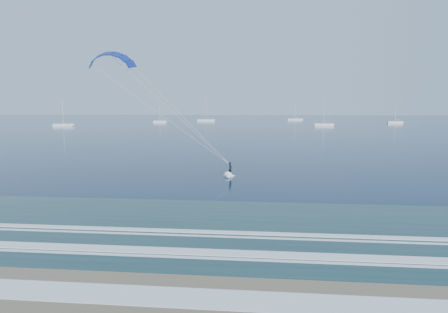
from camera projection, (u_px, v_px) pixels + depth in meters
ground at (144, 293)px, 19.09m from camera, size 900.00×900.00×0.00m
kitesurfer_rig at (171, 110)px, 49.38m from camera, size 18.81×5.92×16.52m
sailboat_0 at (63, 125)px, 187.41m from camera, size 9.49×2.40×12.79m
sailboat_1 at (160, 122)px, 231.59m from camera, size 7.39×2.40×10.33m
sailboat_2 at (206, 120)px, 256.25m from camera, size 10.90×2.40×14.40m
sailboat_3 at (324, 124)px, 191.63m from camera, size 8.87×2.40×12.29m
sailboat_4 at (295, 119)px, 274.39m from camera, size 9.76×2.40×13.13m
sailboat_5 at (395, 122)px, 220.82m from camera, size 7.89×2.40×10.89m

